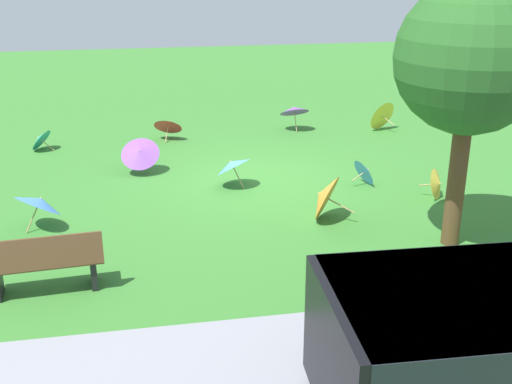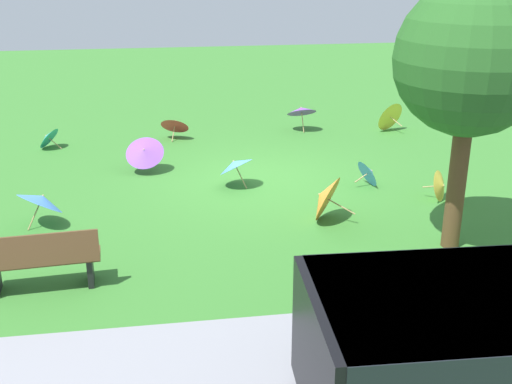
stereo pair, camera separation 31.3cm
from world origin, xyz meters
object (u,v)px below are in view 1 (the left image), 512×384
Objects in this scene: shade_tree at (471,60)px; parasol_purple_2 at (140,152)px; parasol_yellow_2 at (438,184)px; parasol_blue_2 at (39,202)px; parasol_orange_2 at (323,196)px; parasol_yellow_1 at (381,115)px; parasol_teal_0 at (40,139)px; parasol_purple_0 at (294,110)px; parasol_blue_1 at (232,164)px; parasol_red_1 at (168,124)px; parasol_blue_0 at (366,171)px; park_bench at (44,263)px.

parasol_purple_2 is (4.92, -4.44, -2.50)m from shade_tree.
shade_tree is 3.37m from parasol_yellow_2.
parasol_orange_2 is at bearing 174.14° from parasol_blue_2.
parasol_orange_2 is at bearing 13.06° from parasol_yellow_2.
parasol_orange_2 reaches higher than parasol_yellow_2.
shade_tree is at bearing 78.35° from parasol_yellow_1.
parasol_purple_0 is (-6.41, -0.68, 0.27)m from parasol_teal_0.
parasol_blue_1 is 2.14m from parasol_purple_2.
parasol_teal_0 is 0.85× the size of parasol_red_1.
parasol_red_1 is at bearing -115.41° from parasol_blue_2.
parasol_orange_2 is at bearing 81.19° from parasol_purple_0.
parasol_blue_2 is at bearing 9.69° from parasol_blue_0.
parasol_yellow_1 is (-4.54, -3.65, -0.07)m from parasol_blue_1.
park_bench is 10.71m from parasol_yellow_1.
parasol_blue_0 is 5.58m from parasol_red_1.
park_bench is 9.51m from parasol_purple_0.
parasol_teal_0 is at bearing -42.42° from shade_tree.
parasol_purple_2 is at bearing 136.88° from parasol_teal_0.
shade_tree is 4.12× the size of parasol_blue_1.
parasol_blue_0 is at bearing 65.40° from parasol_yellow_1.
parasol_red_1 is at bearing -67.01° from parasol_orange_2.
park_bench is 2.65× the size of parasol_yellow_2.
parasol_teal_0 is (0.98, -7.13, -0.19)m from park_bench.
parasol_purple_2 is at bearing -105.42° from park_bench.
parasol_yellow_1 is at bearing -141.19° from parasol_blue_1.
parasol_orange_2 is at bearing 112.99° from parasol_red_1.
parasol_orange_2 is at bearing -157.77° from park_bench.
parasol_teal_0 is 7.62m from parasol_orange_2.
parasol_purple_2 reaches higher than parasol_yellow_2.
shade_tree is at bearing 164.45° from parasol_blue_2.
parasol_blue_0 is at bearing 132.48° from parasol_red_1.
parasol_orange_2 is (0.93, 5.97, -0.11)m from parasol_purple_0.
parasol_red_1 is 0.87× the size of parasol_orange_2.
parasol_purple_2 is (-1.36, -4.93, 0.01)m from park_bench.
park_bench reaches higher than parasol_blue_0.
parasol_blue_0 is at bearing -81.89° from shade_tree.
parasol_blue_0 is 4.76m from parasol_purple_2.
park_bench is at bearing 55.19° from parasol_purple_0.
parasol_yellow_2 is (-7.94, 4.72, 0.02)m from parasol_teal_0.
parasol_red_1 is at bearing -0.81° from parasol_yellow_1.
parasol_purple_2 is (4.50, -1.53, 0.19)m from parasol_blue_0.
parasol_purple_2 reaches higher than parasol_blue_2.
parasol_purple_0 is 0.76× the size of parasol_blue_2.
parasol_yellow_2 is (-0.68, -1.92, -2.68)m from shade_tree.
parasol_purple_2 is at bearing -42.08° from shade_tree.
parasol_yellow_1 reaches higher than parasol_blue_0.
parasol_yellow_1 is at bearing 170.69° from parasol_purple_0.
park_bench is at bearing 19.11° from parasol_yellow_2.
parasol_yellow_2 is (-6.96, -2.41, -0.17)m from park_bench.
parasol_yellow_2 reaches higher than parasol_blue_0.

